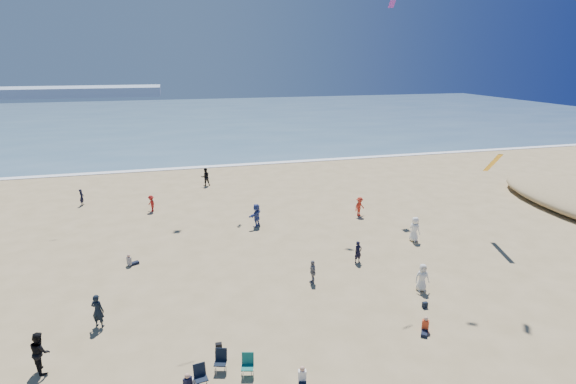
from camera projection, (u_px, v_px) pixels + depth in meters
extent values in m
cube|color=#476B84|center=(182.00, 118.00, 103.01)|extent=(220.00, 100.00, 0.06)
cube|color=white|center=(197.00, 167.00, 56.73)|extent=(220.00, 1.20, 0.08)
imported|color=#344690|center=(256.00, 215.00, 36.73)|extent=(1.56, 1.76, 1.93)
imported|color=black|center=(205.00, 177.00, 48.48)|extent=(1.07, 0.90, 1.95)
imported|color=black|center=(82.00, 197.00, 42.12)|extent=(0.45, 0.61, 1.54)
imported|color=gray|center=(313.00, 272.00, 27.48)|extent=(0.37, 0.88, 1.50)
imported|color=red|center=(360.00, 207.00, 39.20)|extent=(1.27, 1.06, 1.71)
imported|color=black|center=(98.00, 311.00, 22.93)|extent=(0.79, 0.67, 1.82)
imported|color=white|center=(415.00, 229.00, 33.76)|extent=(0.89, 1.08, 1.90)
imported|color=black|center=(358.00, 252.00, 30.21)|extent=(0.62, 0.48, 1.52)
imported|color=silver|center=(422.00, 277.00, 26.55)|extent=(0.92, 0.70, 1.69)
imported|color=#A11A17|center=(151.00, 203.00, 40.35)|extent=(0.94, 1.12, 1.51)
imported|color=black|center=(40.00, 352.00, 19.66)|extent=(1.07, 1.16, 1.91)
cube|color=silver|center=(195.00, 383.00, 18.88)|extent=(0.35, 0.20, 0.40)
cube|color=black|center=(219.00, 347.00, 21.23)|extent=(0.30, 0.22, 0.38)
cube|color=black|center=(425.00, 305.00, 24.87)|extent=(0.28, 0.18, 0.34)
cube|color=#732796|center=(392.00, 4.00, 40.05)|extent=(0.62, 0.44, 0.61)
cube|color=#FFAB1A|center=(493.00, 163.00, 33.30)|extent=(0.35, 2.64, 1.87)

